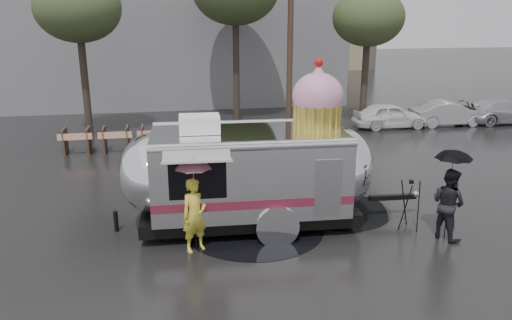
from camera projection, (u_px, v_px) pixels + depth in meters
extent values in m
plane|color=black|center=(326.00, 255.00, 11.54)|extent=(120.00, 120.00, 0.00)
cylinder|color=black|center=(173.00, 197.00, 15.12)|extent=(1.95, 1.95, 0.01)
cylinder|color=black|center=(254.00, 229.00, 12.90)|extent=(3.60, 3.60, 0.01)
cylinder|color=black|center=(338.00, 210.00, 14.12)|extent=(2.93, 2.93, 0.01)
cylinder|color=#473323|center=(290.00, 30.00, 23.85)|extent=(0.28, 0.28, 9.00)
cylinder|color=#382D26|center=(84.00, 70.00, 21.79)|extent=(0.32, 0.32, 5.85)
ellipsoid|color=#303E1F|center=(78.00, 8.00, 21.04)|extent=(3.64, 3.64, 2.86)
cylinder|color=#382D26|center=(236.00, 53.00, 24.71)|extent=(0.32, 0.32, 6.75)
cylinder|color=#382D26|center=(365.00, 69.00, 24.01)|extent=(0.32, 0.32, 5.40)
ellipsoid|color=#303E1F|center=(368.00, 17.00, 23.32)|extent=(3.36, 3.36, 2.64)
cube|color=#473323|center=(65.00, 141.00, 19.58)|extent=(0.08, 0.80, 1.00)
cube|color=#473323|center=(89.00, 140.00, 19.73)|extent=(0.08, 0.80, 1.00)
cube|color=#E5590C|center=(75.00, 137.00, 19.22)|extent=(1.30, 0.04, 0.25)
cube|color=#473323|center=(105.00, 139.00, 19.83)|extent=(0.08, 0.80, 1.00)
cube|color=#473323|center=(128.00, 138.00, 19.98)|extent=(0.08, 0.80, 1.00)
cube|color=#E5590C|center=(115.00, 135.00, 19.47)|extent=(1.30, 0.04, 0.25)
cube|color=#473323|center=(143.00, 138.00, 20.08)|extent=(0.08, 0.80, 1.00)
cube|color=#473323|center=(166.00, 137.00, 20.22)|extent=(0.08, 0.80, 1.00)
cube|color=#E5590C|center=(154.00, 134.00, 19.72)|extent=(1.30, 0.04, 0.25)
imported|color=silver|center=(390.00, 113.00, 23.81)|extent=(4.00, 1.80, 1.40)
imported|color=#B2B2B7|center=(448.00, 111.00, 24.31)|extent=(4.00, 1.80, 1.40)
imported|color=#B2B2B7|center=(504.00, 109.00, 24.80)|extent=(4.20, 1.80, 1.44)
cube|color=silver|center=(248.00, 169.00, 12.78)|extent=(4.93, 2.72, 1.98)
ellipsoid|color=silver|center=(340.00, 165.00, 13.10)|extent=(1.75, 2.59, 1.98)
ellipsoid|color=silver|center=(152.00, 173.00, 12.47)|extent=(1.75, 2.59, 1.98)
cube|color=black|center=(249.00, 210.00, 13.12)|extent=(5.58, 2.41, 0.33)
cylinder|color=black|center=(277.00, 227.00, 12.11)|extent=(0.78, 0.27, 0.77)
cylinder|color=black|center=(263.00, 194.00, 14.26)|extent=(0.78, 0.27, 0.77)
cylinder|color=silver|center=(278.00, 227.00, 11.95)|extent=(1.06, 0.15, 1.06)
cube|color=black|center=(393.00, 197.00, 13.58)|extent=(1.32, 0.18, 0.13)
sphere|color=silver|center=(416.00, 194.00, 13.65)|extent=(0.18, 0.18, 0.18)
cylinder|color=black|center=(116.00, 221.00, 12.71)|extent=(0.11, 0.11, 0.55)
cube|color=maroon|center=(255.00, 205.00, 11.73)|extent=(4.83, 0.22, 0.22)
cube|color=maroon|center=(243.00, 172.00, 14.12)|extent=(4.83, 0.22, 0.22)
cube|color=black|center=(198.00, 181.00, 11.36)|extent=(1.32, 0.08, 0.88)
cube|color=#A8A39B|center=(197.00, 161.00, 10.95)|extent=(1.56, 0.61, 0.16)
cube|color=silver|center=(328.00, 188.00, 11.85)|extent=(0.66, 0.06, 1.43)
cube|color=white|center=(199.00, 124.00, 12.28)|extent=(1.02, 0.75, 0.42)
cylinder|color=#E2C549|center=(317.00, 116.00, 12.63)|extent=(1.19, 1.19, 0.66)
ellipsoid|color=pink|center=(318.00, 96.00, 12.48)|extent=(1.32, 1.32, 1.14)
cone|color=pink|center=(318.00, 73.00, 12.31)|extent=(0.57, 0.57, 0.44)
sphere|color=red|center=(319.00, 63.00, 12.24)|extent=(0.23, 0.23, 0.22)
imported|color=gold|center=(195.00, 215.00, 11.55)|extent=(0.76, 0.66, 1.78)
imported|color=pink|center=(193.00, 173.00, 11.25)|extent=(1.05, 1.05, 0.71)
cylinder|color=black|center=(195.00, 217.00, 11.57)|extent=(0.02, 0.02, 1.65)
imported|color=black|center=(448.00, 204.00, 12.20)|extent=(0.78, 0.98, 1.79)
imported|color=black|center=(453.00, 164.00, 11.90)|extent=(1.08, 1.08, 0.74)
cylinder|color=black|center=(448.00, 206.00, 12.22)|extent=(0.02, 0.02, 1.65)
cylinder|color=black|center=(418.00, 206.00, 12.72)|extent=(0.13, 0.28, 1.28)
cylinder|color=black|center=(404.00, 203.00, 12.97)|extent=(0.30, 0.07, 1.28)
cylinder|color=black|center=(405.00, 208.00, 12.61)|extent=(0.19, 0.24, 1.29)
cube|color=black|center=(411.00, 182.00, 12.58)|extent=(0.13, 0.12, 0.09)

